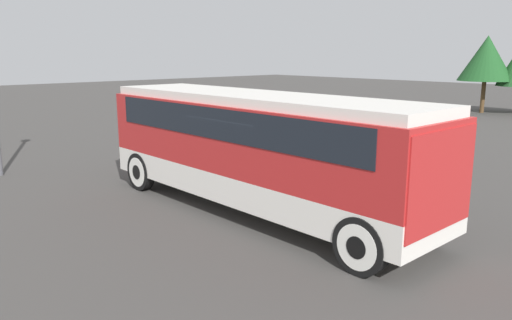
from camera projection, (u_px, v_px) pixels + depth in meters
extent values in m
plane|color=#423F3D|center=(256.00, 212.00, 12.92)|extent=(120.00, 120.00, 0.00)
cube|color=silver|center=(256.00, 181.00, 12.74)|extent=(9.92, 2.43, 0.70)
cube|color=red|center=(256.00, 135.00, 12.50)|extent=(9.92, 2.43, 1.64)
cube|color=black|center=(256.00, 119.00, 12.41)|extent=(8.73, 2.47, 0.74)
cube|color=silver|center=(256.00, 98.00, 12.30)|extent=(9.72, 2.23, 0.22)
cube|color=red|center=(434.00, 179.00, 9.08)|extent=(0.36, 2.33, 1.87)
cylinder|color=black|center=(361.00, 246.00, 9.14)|extent=(1.12, 0.28, 1.12)
cylinder|color=silver|center=(361.00, 246.00, 9.14)|extent=(0.88, 0.30, 0.88)
cylinder|color=black|center=(361.00, 246.00, 9.14)|extent=(0.43, 0.32, 0.43)
cylinder|color=black|center=(423.00, 219.00, 10.60)|extent=(1.12, 0.28, 1.12)
cylinder|color=silver|center=(423.00, 219.00, 10.60)|extent=(0.88, 0.30, 0.88)
cylinder|color=black|center=(423.00, 219.00, 10.60)|extent=(0.43, 0.32, 0.43)
cylinder|color=black|center=(141.00, 171.00, 14.88)|extent=(1.12, 0.28, 1.12)
cylinder|color=silver|center=(141.00, 171.00, 14.88)|extent=(0.88, 0.30, 0.88)
cylinder|color=black|center=(141.00, 171.00, 14.88)|extent=(0.43, 0.32, 0.43)
cylinder|color=black|center=(201.00, 161.00, 16.33)|extent=(1.12, 0.28, 1.12)
cylinder|color=silver|center=(201.00, 161.00, 16.33)|extent=(0.88, 0.30, 0.88)
cylinder|color=black|center=(201.00, 161.00, 16.33)|extent=(0.43, 0.32, 0.43)
cube|color=silver|center=(316.00, 133.00, 21.98)|extent=(4.27, 1.86, 0.66)
cube|color=black|center=(314.00, 119.00, 21.97)|extent=(2.22, 1.68, 0.55)
cylinder|color=black|center=(334.00, 146.00, 20.25)|extent=(0.64, 0.22, 0.64)
cylinder|color=black|center=(334.00, 146.00, 20.25)|extent=(0.24, 0.26, 0.24)
cylinder|color=black|center=(359.00, 141.00, 21.37)|extent=(0.64, 0.22, 0.64)
cylinder|color=black|center=(359.00, 141.00, 21.37)|extent=(0.24, 0.26, 0.24)
cylinder|color=black|center=(276.00, 136.00, 22.69)|extent=(0.64, 0.22, 0.64)
cylinder|color=black|center=(276.00, 136.00, 22.69)|extent=(0.24, 0.26, 0.24)
cylinder|color=black|center=(301.00, 132.00, 23.80)|extent=(0.64, 0.22, 0.64)
cylinder|color=black|center=(301.00, 132.00, 23.80)|extent=(0.24, 0.26, 0.24)
cube|color=#7A6B5B|center=(378.00, 150.00, 18.15)|extent=(4.06, 1.84, 0.60)
cube|color=black|center=(375.00, 134.00, 18.15)|extent=(2.11, 1.65, 0.51)
cylinder|color=black|center=(403.00, 166.00, 16.54)|extent=(0.70, 0.22, 0.70)
cylinder|color=black|center=(403.00, 166.00, 16.54)|extent=(0.27, 0.26, 0.27)
cylinder|color=black|center=(429.00, 159.00, 17.63)|extent=(0.70, 0.22, 0.70)
cylinder|color=black|center=(429.00, 159.00, 17.63)|extent=(0.27, 0.26, 0.27)
cylinder|color=black|center=(330.00, 153.00, 18.76)|extent=(0.70, 0.22, 0.70)
cylinder|color=black|center=(330.00, 153.00, 18.76)|extent=(0.27, 0.26, 0.27)
cylinder|color=black|center=(357.00, 147.00, 19.86)|extent=(0.70, 0.22, 0.70)
cylinder|color=black|center=(357.00, 147.00, 19.86)|extent=(0.27, 0.26, 0.27)
cylinder|color=brown|center=(483.00, 97.00, 34.16)|extent=(0.28, 0.28, 2.19)
cone|color=#1E5123|center=(487.00, 58.00, 33.61)|extent=(3.59, 3.59, 3.01)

